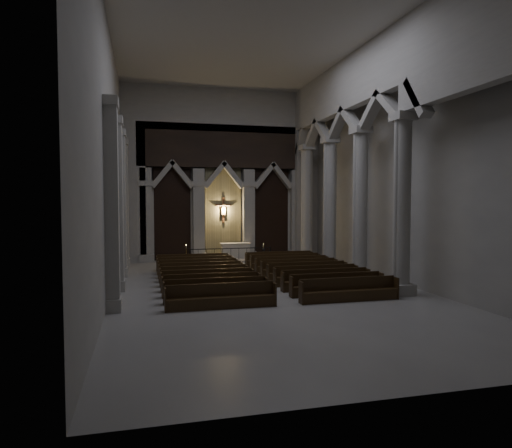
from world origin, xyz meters
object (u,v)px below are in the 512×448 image
Objects in this scene: altar at (235,250)px; candle_stand_left at (186,259)px; pews at (257,277)px; worshipper at (264,257)px; candle_stand_right at (263,256)px; altar_rail at (231,253)px.

altar is 3.71m from candle_stand_left.
candle_stand_left is 8.29m from pews.
pews is at bearing -69.81° from candle_stand_left.
altar is 1.81× the size of worshipper.
altar_rail is at bearing -161.82° from candle_stand_right.
candle_stand_right reaches higher than worshipper.
candle_stand_left is (-2.86, 0.69, -0.37)m from altar_rail.
candle_stand_right is 1.06× the size of worshipper.
worshipper reaches higher than pews.
worshipper reaches higher than altar_rail.
candle_stand_left is 0.12× the size of pews.
altar is 0.20× the size of pews.
worshipper is at bearing -40.75° from altar_rail.
pews is at bearing -109.62° from worshipper.
candle_stand_left reaches higher than pews.
altar_rail is 4.74× the size of worshipper.
altar_rail is 4.30× the size of candle_stand_left.
pews is (-2.43, -7.89, -0.02)m from candle_stand_right.
pews is 9.08× the size of worshipper.
altar_rail is at bearing 90.00° from pews.
altar is at bearing 107.94° from worshipper.
candle_stand_right reaches higher than altar.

